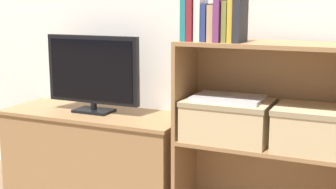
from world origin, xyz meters
name	(u,v)px	position (x,y,z in m)	size (l,w,h in m)	color
tv_stand	(95,153)	(-0.48, 0.20, 0.25)	(1.09, 0.42, 0.49)	olive
tv	(93,72)	(-0.48, 0.20, 0.73)	(0.58, 0.14, 0.44)	black
bookshelf_lower_tier	(274,171)	(0.55, 0.23, 0.28)	(0.93, 0.33, 0.44)	olive
bookshelf_upper_tier	(278,79)	(0.55, 0.23, 0.75)	(0.93, 0.33, 0.49)	olive
book_teal	(188,14)	(0.13, 0.10, 1.06)	(0.03, 0.14, 0.26)	#1E7075
book_maroon	(194,15)	(0.17, 0.10, 1.05)	(0.03, 0.15, 0.25)	maroon
book_ivory	(201,14)	(0.20, 0.10, 1.06)	(0.03, 0.12, 0.26)	silver
book_navy	(207,23)	(0.23, 0.10, 1.02)	(0.02, 0.13, 0.18)	navy
book_tan	(214,23)	(0.27, 0.10, 1.02)	(0.03, 0.13, 0.17)	tan
book_plum	(221,20)	(0.30, 0.10, 1.03)	(0.03, 0.16, 0.21)	#6B2D66
book_olive	(227,21)	(0.33, 0.10, 1.03)	(0.02, 0.12, 0.19)	olive
book_mustard	(233,20)	(0.36, 0.10, 1.03)	(0.02, 0.13, 0.21)	gold
book_charcoal	(240,17)	(0.39, 0.10, 1.05)	(0.03, 0.16, 0.24)	#232328
storage_basket_left	(228,118)	(0.33, 0.15, 0.55)	(0.42, 0.30, 0.20)	tan
storage_basket_right	(321,128)	(0.78, 0.15, 0.55)	(0.42, 0.30, 0.20)	tan
laptop	(228,98)	(0.33, 0.15, 0.65)	(0.34, 0.23, 0.02)	#BCBCC1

